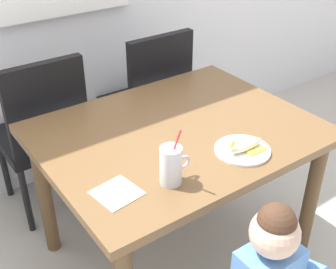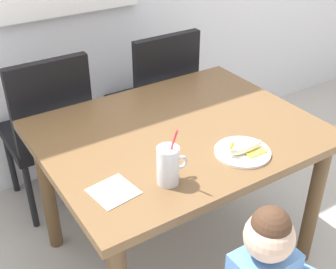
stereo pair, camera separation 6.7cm
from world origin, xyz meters
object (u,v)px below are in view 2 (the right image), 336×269
(milk_cup, at_px, (168,167))
(paper_napkin, at_px, (113,191))
(dining_table, at_px, (179,149))
(peeled_banana, at_px, (246,148))
(dining_chair_right, at_px, (157,96))
(snack_plate, at_px, (242,152))
(dining_chair_left, at_px, (49,126))

(milk_cup, height_order, paper_napkin, milk_cup)
(dining_table, distance_m, paper_napkin, 0.52)
(peeled_banana, distance_m, paper_napkin, 0.57)
(dining_chair_right, distance_m, milk_cup, 1.17)
(milk_cup, relative_size, snack_plate, 1.07)
(dining_chair_right, bearing_deg, peeled_banana, 79.22)
(milk_cup, xyz_separation_m, peeled_banana, (0.36, -0.01, -0.04))
(dining_table, relative_size, snack_plate, 5.25)
(dining_chair_right, bearing_deg, dining_chair_left, -0.42)
(dining_chair_right, bearing_deg, dining_table, 66.05)
(milk_cup, distance_m, paper_napkin, 0.22)
(dining_chair_left, bearing_deg, dining_chair_right, 179.58)
(milk_cup, bearing_deg, dining_table, 50.16)
(snack_plate, relative_size, paper_napkin, 1.53)
(snack_plate, bearing_deg, dining_chair_right, 78.74)
(dining_table, bearing_deg, snack_plate, -69.84)
(dining_chair_left, xyz_separation_m, snack_plate, (0.49, -1.00, 0.22))
(dining_table, relative_size, dining_chair_right, 1.26)
(milk_cup, relative_size, peeled_banana, 1.43)
(dining_table, bearing_deg, paper_napkin, -151.81)
(paper_napkin, bearing_deg, snack_plate, -6.31)
(snack_plate, distance_m, peeled_banana, 0.03)
(paper_napkin, bearing_deg, dining_chair_right, 51.05)
(milk_cup, xyz_separation_m, paper_napkin, (-0.20, 0.06, -0.06))
(dining_chair_right, relative_size, snack_plate, 4.17)
(dining_chair_left, height_order, peeled_banana, dining_chair_left)
(dining_table, distance_m, dining_chair_right, 0.77)
(dining_chair_right, relative_size, paper_napkin, 6.40)
(dining_table, height_order, dining_chair_left, dining_chair_left)
(dining_chair_left, bearing_deg, milk_cup, 97.61)
(dining_table, relative_size, paper_napkin, 8.05)
(dining_chair_left, xyz_separation_m, peeled_banana, (0.50, -1.01, 0.24))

